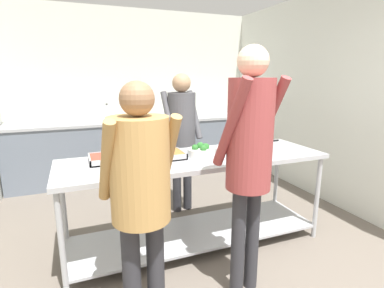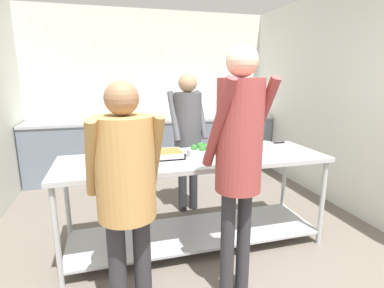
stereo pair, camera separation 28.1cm
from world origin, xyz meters
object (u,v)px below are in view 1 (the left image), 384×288
at_px(plate_stack, 228,150).
at_px(sauce_pan, 257,144).
at_px(broccoli_bowl, 201,151).
at_px(serving_tray_vegetables, 162,155).
at_px(serving_tray_roast, 113,158).
at_px(guest_serving_right, 249,146).
at_px(water_bottle, 107,113).
at_px(guest_serving_left, 140,181).
at_px(cook_behind_counter, 182,128).

height_order(plate_stack, sauce_pan, sauce_pan).
bearing_deg(broccoli_bowl, serving_tray_vegetables, 170.39).
height_order(serving_tray_roast, guest_serving_right, guest_serving_right).
bearing_deg(serving_tray_roast, guest_serving_right, -46.85).
bearing_deg(serving_tray_roast, sauce_pan, -1.52).
height_order(plate_stack, water_bottle, water_bottle).
height_order(serving_tray_vegetables, sauce_pan, sauce_pan).
relative_size(serving_tray_vegetables, guest_serving_left, 0.24).
relative_size(serving_tray_roast, sauce_pan, 1.01).
bearing_deg(water_bottle, serving_tray_roast, -94.98).
distance_m(sauce_pan, guest_serving_right, 1.07).
bearing_deg(guest_serving_right, water_bottle, 101.79).
distance_m(guest_serving_right, water_bottle, 3.10).
relative_size(serving_tray_vegetables, plate_stack, 1.38).
xyz_separation_m(broccoli_bowl, guest_serving_right, (0.04, -0.74, 0.21)).
height_order(serving_tray_roast, serving_tray_vegetables, same).
xyz_separation_m(serving_tray_vegetables, guest_serving_left, (-0.36, -0.76, 0.06)).
distance_m(plate_stack, guest_serving_left, 1.25).
xyz_separation_m(sauce_pan, guest_serving_right, (-0.63, -0.84, 0.22)).
xyz_separation_m(serving_tray_vegetables, plate_stack, (0.65, -0.03, -0.00)).
distance_m(plate_stack, sauce_pan, 0.38).
bearing_deg(water_bottle, cook_behind_counter, -66.45).
height_order(broccoli_bowl, cook_behind_counter, cook_behind_counter).
bearing_deg(guest_serving_left, cook_behind_counter, 61.40).
distance_m(serving_tray_vegetables, guest_serving_left, 0.85).
distance_m(serving_tray_vegetables, plate_stack, 0.65).
relative_size(sauce_pan, water_bottle, 1.52).
xyz_separation_m(sauce_pan, water_bottle, (-1.26, 2.20, 0.13)).
height_order(serving_tray_vegetables, cook_behind_counter, cook_behind_counter).
bearing_deg(sauce_pan, guest_serving_left, -150.00).
bearing_deg(serving_tray_roast, water_bottle, 85.02).
xyz_separation_m(serving_tray_roast, guest_serving_left, (0.07, -0.84, 0.06)).
distance_m(serving_tray_roast, guest_serving_right, 1.22).
relative_size(plate_stack, guest_serving_right, 0.15).
xyz_separation_m(serving_tray_roast, sauce_pan, (1.45, -0.04, 0.01)).
relative_size(serving_tray_roast, plate_stack, 1.43).
bearing_deg(serving_tray_vegetables, guest_serving_left, -115.31).
xyz_separation_m(plate_stack, guest_serving_right, (-0.26, -0.77, 0.23)).
distance_m(plate_stack, water_bottle, 2.44).
distance_m(sauce_pan, guest_serving_left, 1.60).
height_order(serving_tray_roast, plate_stack, serving_tray_roast).
height_order(broccoli_bowl, water_bottle, water_bottle).
relative_size(serving_tray_roast, guest_serving_right, 0.22).
relative_size(broccoli_bowl, cook_behind_counter, 0.15).
bearing_deg(cook_behind_counter, sauce_pan, -47.95).
height_order(broccoli_bowl, guest_serving_left, guest_serving_left).
xyz_separation_m(serving_tray_vegetables, cook_behind_counter, (0.43, 0.69, 0.11)).
bearing_deg(serving_tray_vegetables, guest_serving_right, -63.75).
height_order(serving_tray_roast, water_bottle, water_bottle).
height_order(plate_stack, guest_serving_left, guest_serving_left).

